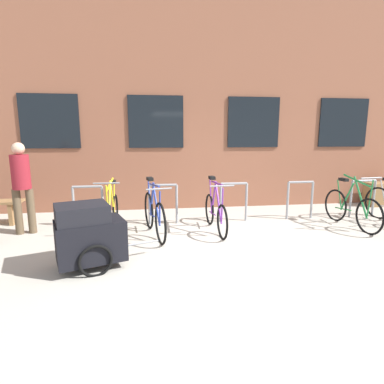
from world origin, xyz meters
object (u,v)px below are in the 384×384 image
object	(u,v)px
bicycle_green	(351,208)
planter_box	(380,194)
bike_trailer	(89,235)
bicycle_blue	(154,214)
person_by_bench	(22,182)
bicycle_purple	(215,212)
bicycle_yellow	(112,213)

from	to	relation	value
bicycle_green	planter_box	world-z (taller)	bicycle_green
bicycle_green	bike_trailer	distance (m)	5.05
planter_box	bicycle_blue	bearing A→B (deg)	-164.43
person_by_bench	planter_box	xyz separation A→B (m)	(8.30, 1.25, -0.68)
bicycle_blue	person_by_bench	world-z (taller)	person_by_bench
bicycle_purple	planter_box	xyz separation A→B (m)	(4.73, 1.54, -0.07)
bicycle_yellow	bicycle_purple	bearing A→B (deg)	-3.52
bicycle_yellow	planter_box	bearing A→B (deg)	11.93
bicycle_yellow	planter_box	distance (m)	6.84
person_by_bench	planter_box	distance (m)	8.42
bicycle_blue	bike_trailer	xyz separation A→B (m)	(-0.92, -1.32, 0.08)
bicycle_purple	planter_box	distance (m)	4.97
bicycle_yellow	planter_box	size ratio (longest dim) A/B	2.41
person_by_bench	bicycle_blue	bearing A→B (deg)	-9.31
bicycle_green	bicycle_yellow	world-z (taller)	bicycle_green
bicycle_blue	planter_box	world-z (taller)	bicycle_blue
bicycle_yellow	bike_trailer	world-z (taller)	bicycle_yellow
bicycle_green	bicycle_blue	bearing A→B (deg)	-179.94
bicycle_yellow	bicycle_blue	size ratio (longest dim) A/B	1.00
person_by_bench	planter_box	world-z (taller)	person_by_bench
bicycle_green	bicycle_yellow	size ratio (longest dim) A/B	0.98
person_by_bench	bike_trailer	bearing A→B (deg)	-49.12
bicycle_green	bicycle_yellow	bearing A→B (deg)	177.25
bicycle_yellow	bicycle_purple	distance (m)	1.97
bike_trailer	person_by_bench	world-z (taller)	person_by_bench
bicycle_green	bicycle_yellow	xyz separation A→B (m)	(-4.74, 0.23, -0.01)
bicycle_yellow	bike_trailer	bearing A→B (deg)	-94.70
bicycle_purple	bicycle_blue	bearing A→B (deg)	-174.64
bicycle_green	planter_box	bearing A→B (deg)	40.05
bicycle_green	person_by_bench	world-z (taller)	person_by_bench
bike_trailer	bicycle_green	bearing A→B (deg)	15.17
bicycle_green	person_by_bench	bearing A→B (deg)	176.49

